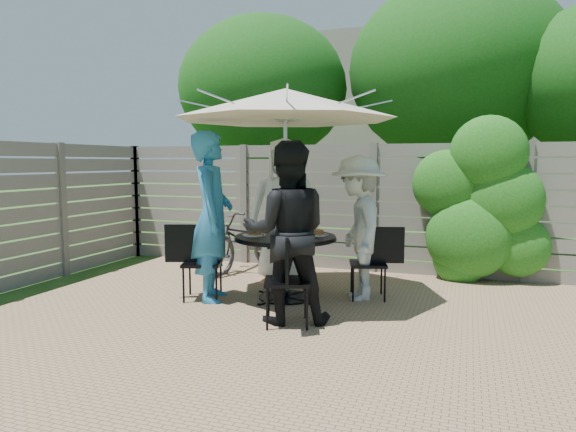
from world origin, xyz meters
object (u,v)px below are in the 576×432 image
(umbrella, at_px, (285,104))
(chair_front, at_px, (287,299))
(plate_right, at_px, (317,233))
(syrup_jug, at_px, (280,228))
(plate_back, at_px, (285,229))
(glass_right, at_px, (308,228))
(chair_right, at_px, (369,278))
(bicycle, at_px, (245,239))
(patio_table, at_px, (285,255))
(chair_left, at_px, (201,278))
(person_left, at_px, (212,217))
(person_front, at_px, (287,233))
(glass_back, at_px, (276,227))
(person_right, at_px, (358,228))
(coffee_cup, at_px, (294,228))
(plate_front, at_px, (286,238))
(plate_extra, at_px, (302,237))
(glass_front, at_px, (295,233))
(plate_left, at_px, (254,234))
(person_back, at_px, (284,211))
(chair_back, at_px, (284,258))

(umbrella, distance_m, chair_front, 2.18)
(plate_right, height_order, syrup_jug, syrup_jug)
(chair_front, relative_size, plate_back, 3.44)
(chair_front, height_order, plate_right, chair_front)
(chair_front, bearing_deg, glass_right, -12.59)
(chair_right, distance_m, syrup_jug, 1.18)
(syrup_jug, bearing_deg, bicycle, 127.65)
(patio_table, bearing_deg, chair_left, -159.34)
(patio_table, relative_size, person_left, 0.76)
(patio_table, xyz_separation_m, chair_left, (-0.90, -0.34, -0.26))
(patio_table, distance_m, glass_right, 0.41)
(chair_front, relative_size, plate_right, 3.44)
(plate_right, bearing_deg, person_front, -92.77)
(glass_back, bearing_deg, person_right, 5.16)
(glass_back, height_order, coffee_cup, glass_back)
(chair_left, height_order, chair_front, chair_front)
(chair_left, relative_size, coffee_cup, 7.34)
(umbrella, distance_m, chair_left, 2.18)
(plate_front, bearing_deg, plate_extra, 39.11)
(glass_front, bearing_deg, chair_left, -172.98)
(umbrella, bearing_deg, plate_extra, -38.36)
(plate_back, bearing_deg, chair_right, 0.14)
(plate_left, xyz_separation_m, plate_right, (0.67, 0.25, 0.00))
(patio_table, relative_size, person_back, 0.78)
(glass_right, bearing_deg, syrup_jug, -149.58)
(plate_front, distance_m, glass_right, 0.53)
(plate_front, height_order, syrup_jug, syrup_jug)
(glass_back, relative_size, glass_right, 1.00)
(umbrella, relative_size, plate_back, 12.24)
(plate_right, xyz_separation_m, glass_front, (-0.15, -0.33, 0.05))
(plate_right, height_order, bicycle, bicycle)
(patio_table, relative_size, plate_right, 5.67)
(glass_front, height_order, syrup_jug, syrup_jug)
(patio_table, xyz_separation_m, person_right, (0.78, 0.29, 0.31))
(person_left, height_order, syrup_jug, person_left)
(plate_left, height_order, plate_extra, same)
(person_front, height_order, plate_front, person_front)
(person_left, bearing_deg, bicycle, -8.58)
(chair_back, xyz_separation_m, chair_front, (0.68, -1.81, -0.03))
(plate_front, bearing_deg, plate_left, 155.68)
(umbrella, height_order, person_front, umbrella)
(person_back, height_order, person_right, person_back)
(plate_back, bearing_deg, plate_extra, -54.07)
(umbrella, height_order, glass_back, umbrella)
(chair_right, distance_m, glass_right, 0.91)
(chair_left, bearing_deg, person_left, 1.31)
(chair_back, height_order, person_back, person_back)
(patio_table, bearing_deg, plate_extra, -38.36)
(chair_right, bearing_deg, plate_back, -15.25)
(glass_front, relative_size, bicycle, 0.08)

